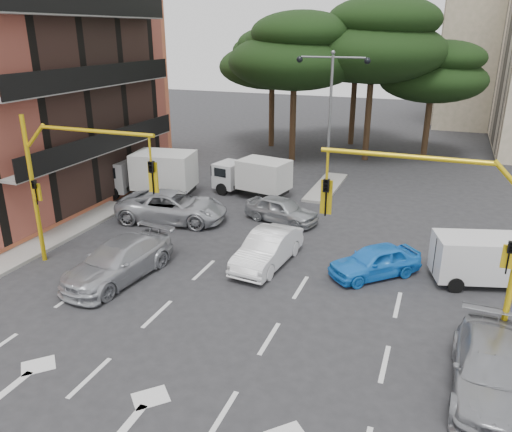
{
  "coord_description": "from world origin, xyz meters",
  "views": [
    {
      "loc": [
        6.29,
        -12.4,
        8.95
      ],
      "look_at": [
        -0.72,
        5.99,
        1.6
      ],
      "focal_mm": 35.0,
      "sensor_mm": 36.0,
      "label": 1
    }
  ],
  "objects_px": {
    "car_blue_compact": "(375,261)",
    "van_white": "(487,260)",
    "car_silver_parked": "(491,370)",
    "street_lamp_center": "(331,97)",
    "box_truck_a": "(148,175)",
    "signal_mast_right": "(453,220)",
    "car_white_hatch": "(267,249)",
    "box_truck_b": "(252,177)",
    "car_silver_cross_b": "(282,210)",
    "car_silver_wagon": "(118,261)",
    "car_silver_cross_a": "(172,207)",
    "signal_mast_left": "(67,174)"
  },
  "relations": [
    {
      "from": "car_blue_compact",
      "to": "van_white",
      "type": "xyz_separation_m",
      "value": [
        3.94,
        0.86,
        0.33
      ]
    },
    {
      "from": "car_silver_parked",
      "to": "street_lamp_center",
      "type": "bearing_deg",
      "value": 117.94
    },
    {
      "from": "car_silver_parked",
      "to": "box_truck_a",
      "type": "xyz_separation_m",
      "value": [
        -17.17,
        10.92,
        0.65
      ]
    },
    {
      "from": "car_blue_compact",
      "to": "car_silver_parked",
      "type": "xyz_separation_m",
      "value": [
        3.79,
        -5.66,
        0.06
      ]
    },
    {
      "from": "signal_mast_right",
      "to": "street_lamp_center",
      "type": "height_order",
      "value": "street_lamp_center"
    },
    {
      "from": "car_white_hatch",
      "to": "van_white",
      "type": "height_order",
      "value": "van_white"
    },
    {
      "from": "signal_mast_right",
      "to": "box_truck_a",
      "type": "distance_m",
      "value": 18.22
    },
    {
      "from": "signal_mast_right",
      "to": "box_truck_b",
      "type": "relative_size",
      "value": 1.34
    },
    {
      "from": "van_white",
      "to": "car_silver_cross_b",
      "type": "bearing_deg",
      "value": -126.71
    },
    {
      "from": "car_silver_wagon",
      "to": "car_silver_cross_a",
      "type": "distance_m",
      "value": 6.24
    },
    {
      "from": "car_silver_cross_b",
      "to": "box_truck_a",
      "type": "bearing_deg",
      "value": 96.88
    },
    {
      "from": "car_blue_compact",
      "to": "box_truck_b",
      "type": "xyz_separation_m",
      "value": [
        -8.05,
        7.61,
        0.48
      ]
    },
    {
      "from": "car_silver_wagon",
      "to": "signal_mast_left",
      "type": "bearing_deg",
      "value": -178.95
    },
    {
      "from": "car_white_hatch",
      "to": "car_silver_parked",
      "type": "distance_m",
      "value": 9.47
    },
    {
      "from": "car_white_hatch",
      "to": "car_silver_wagon",
      "type": "relative_size",
      "value": 0.84
    },
    {
      "from": "signal_mast_right",
      "to": "car_silver_cross_b",
      "type": "height_order",
      "value": "signal_mast_right"
    },
    {
      "from": "signal_mast_right",
      "to": "signal_mast_left",
      "type": "relative_size",
      "value": 1.0
    },
    {
      "from": "van_white",
      "to": "box_truck_b",
      "type": "relative_size",
      "value": 0.85
    },
    {
      "from": "signal_mast_left",
      "to": "van_white",
      "type": "xyz_separation_m",
      "value": [
        15.13,
        4.3,
        -2.94
      ]
    },
    {
      "from": "box_truck_b",
      "to": "box_truck_a",
      "type": "bearing_deg",
      "value": 124.92
    },
    {
      "from": "signal_mast_right",
      "to": "car_silver_wagon",
      "type": "bearing_deg",
      "value": -178.86
    },
    {
      "from": "car_silver_wagon",
      "to": "car_silver_cross_b",
      "type": "relative_size",
      "value": 1.33
    },
    {
      "from": "street_lamp_center",
      "to": "van_white",
      "type": "bearing_deg",
      "value": -49.39
    },
    {
      "from": "car_silver_wagon",
      "to": "box_truck_b",
      "type": "bearing_deg",
      "value": 92.01
    },
    {
      "from": "car_silver_parked",
      "to": "signal_mast_left",
      "type": "bearing_deg",
      "value": 172.79
    },
    {
      "from": "street_lamp_center",
      "to": "van_white",
      "type": "relative_size",
      "value": 2.05
    },
    {
      "from": "car_silver_cross_b",
      "to": "van_white",
      "type": "relative_size",
      "value": 0.99
    },
    {
      "from": "van_white",
      "to": "car_silver_cross_a",
      "type": "bearing_deg",
      "value": -112.67
    },
    {
      "from": "car_silver_wagon",
      "to": "car_silver_cross_a",
      "type": "relative_size",
      "value": 0.92
    },
    {
      "from": "box_truck_a",
      "to": "car_silver_parked",
      "type": "bearing_deg",
      "value": -131.7
    },
    {
      "from": "signal_mast_right",
      "to": "car_silver_cross_b",
      "type": "xyz_separation_m",
      "value": [
        -7.59,
        7.7,
        -3.25
      ]
    },
    {
      "from": "car_blue_compact",
      "to": "car_silver_cross_a",
      "type": "distance_m",
      "value": 10.57
    },
    {
      "from": "signal_mast_left",
      "to": "car_silver_parked",
      "type": "bearing_deg",
      "value": -8.42
    },
    {
      "from": "signal_mast_left",
      "to": "car_silver_cross_a",
      "type": "bearing_deg",
      "value": 81.22
    },
    {
      "from": "car_silver_parked",
      "to": "box_truck_b",
      "type": "xyz_separation_m",
      "value": [
        -11.84,
        13.27,
        0.42
      ]
    },
    {
      "from": "van_white",
      "to": "car_blue_compact",
      "type": "bearing_deg",
      "value": -93.97
    },
    {
      "from": "street_lamp_center",
      "to": "car_white_hatch",
      "type": "height_order",
      "value": "street_lamp_center"
    },
    {
      "from": "signal_mast_left",
      "to": "car_white_hatch",
      "type": "bearing_deg",
      "value": 22.44
    },
    {
      "from": "car_silver_cross_b",
      "to": "signal_mast_right",
      "type": "bearing_deg",
      "value": -121.53
    },
    {
      "from": "signal_mast_left",
      "to": "box_truck_b",
      "type": "bearing_deg",
      "value": 74.16
    },
    {
      "from": "signal_mast_left",
      "to": "box_truck_a",
      "type": "bearing_deg",
      "value": 104.15
    },
    {
      "from": "signal_mast_left",
      "to": "box_truck_a",
      "type": "height_order",
      "value": "signal_mast_left"
    },
    {
      "from": "street_lamp_center",
      "to": "car_silver_wagon",
      "type": "distance_m",
      "value": 15.72
    },
    {
      "from": "car_silver_cross_a",
      "to": "car_silver_cross_b",
      "type": "relative_size",
      "value": 1.44
    },
    {
      "from": "street_lamp_center",
      "to": "box_truck_b",
      "type": "relative_size",
      "value": 1.74
    },
    {
      "from": "van_white",
      "to": "box_truck_a",
      "type": "relative_size",
      "value": 0.7
    },
    {
      "from": "van_white",
      "to": "box_truck_b",
      "type": "height_order",
      "value": "box_truck_b"
    },
    {
      "from": "car_white_hatch",
      "to": "van_white",
      "type": "bearing_deg",
      "value": 15.59
    },
    {
      "from": "box_truck_a",
      "to": "car_white_hatch",
      "type": "bearing_deg",
      "value": -131.56
    },
    {
      "from": "signal_mast_right",
      "to": "signal_mast_left",
      "type": "bearing_deg",
      "value": 180.0
    }
  ]
}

